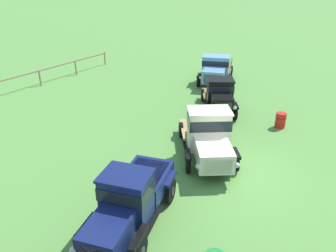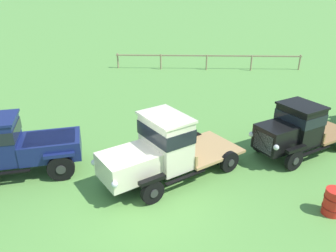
{
  "view_description": "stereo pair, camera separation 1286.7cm",
  "coord_description": "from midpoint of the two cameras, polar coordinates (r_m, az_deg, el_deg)",
  "views": [
    {
      "loc": [
        -11.0,
        -4.23,
        7.58
      ],
      "look_at": [
        0.68,
        3.49,
        1.0
      ],
      "focal_mm": 35.0,
      "sensor_mm": 36.0,
      "label": 1
    },
    {
      "loc": [
        1.1,
        -8.42,
        6.34
      ],
      "look_at": [
        0.68,
        3.49,
        1.0
      ],
      "focal_mm": 35.0,
      "sensor_mm": 36.0,
      "label": 2
    }
  ],
  "objects": [
    {
      "name": "vintage_truck_midrow_center",
      "position": [
        10.99,
        32.14,
        -11.98
      ],
      "size": [
        5.3,
        4.59,
        2.31
      ],
      "color": "black",
      "rests_on": "ground"
    },
    {
      "name": "oil_drum_near_fence",
      "position": [
        13.76,
        54.55,
        -15.71
      ],
      "size": [
        0.57,
        0.57,
        0.83
      ],
      "color": "red",
      "rests_on": "ground"
    },
    {
      "name": "vintage_truck_far_side",
      "position": [
        15.33,
        45.51,
        -6.1
      ],
      "size": [
        4.66,
        3.69,
        2.08
      ],
      "color": "black",
      "rests_on": "ground"
    },
    {
      "name": "paddock_fence",
      "position": [
        25.06,
        21.26,
        8.38
      ],
      "size": [
        14.15,
        0.52,
        1.16
      ],
      "color": "#997F60",
      "rests_on": "ground"
    },
    {
      "name": "vintage_truck_second_in_line",
      "position": [
        9.66,
        3.1,
        -13.2
      ],
      "size": [
        4.98,
        2.85,
        2.18
      ],
      "color": "black",
      "rests_on": "ground"
    },
    {
      "name": "ground_plane",
      "position": [
        10.63,
        31.45,
        -21.17
      ],
      "size": [
        240.0,
        240.0,
        0.0
      ],
      "primitive_type": "plane",
      "color": "#5B9342"
    }
  ]
}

